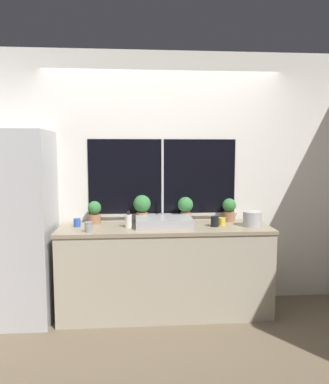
# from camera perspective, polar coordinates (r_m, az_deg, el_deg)

# --- Properties ---
(ground_plane) EXTENTS (14.00, 14.00, 0.00)m
(ground_plane) POSITION_cam_1_polar(r_m,az_deg,el_deg) (3.78, 0.46, -19.71)
(ground_plane) COLOR brown
(wall_back) EXTENTS (8.00, 0.09, 2.70)m
(wall_back) POSITION_cam_1_polar(r_m,az_deg,el_deg) (4.07, -0.34, 1.96)
(wall_back) COLOR silver
(wall_back) RESTS_ON ground_plane
(wall_right) EXTENTS (0.06, 7.00, 2.70)m
(wall_right) POSITION_cam_1_polar(r_m,az_deg,el_deg) (5.46, 21.86, 2.63)
(wall_right) COLOR silver
(wall_right) RESTS_ON ground_plane
(counter) EXTENTS (2.12, 0.62, 0.90)m
(counter) POSITION_cam_1_polar(r_m,az_deg,el_deg) (3.88, 0.08, -11.80)
(counter) COLOR #B2A893
(counter) RESTS_ON ground_plane
(refrigerator) EXTENTS (0.74, 0.71, 1.85)m
(refrigerator) POSITION_cam_1_polar(r_m,az_deg,el_deg) (3.94, -21.98, -4.86)
(refrigerator) COLOR #B7B7BC
(refrigerator) RESTS_ON ground_plane
(sink) EXTENTS (0.57, 0.42, 0.31)m
(sink) POSITION_cam_1_polar(r_m,az_deg,el_deg) (3.78, -0.10, -4.54)
(sink) COLOR #ADADB2
(sink) RESTS_ON counter
(potted_plant_far_left) EXTENTS (0.14, 0.14, 0.24)m
(potted_plant_far_left) POSITION_cam_1_polar(r_m,az_deg,el_deg) (3.98, -10.61, -2.98)
(potted_plant_far_left) COLOR #9E6B4C
(potted_plant_far_left) RESTS_ON counter
(potted_plant_center_left) EXTENTS (0.18, 0.18, 0.29)m
(potted_plant_center_left) POSITION_cam_1_polar(r_m,az_deg,el_deg) (3.95, -3.44, -2.24)
(potted_plant_center_left) COLOR #9E6B4C
(potted_plant_center_left) RESTS_ON counter
(potted_plant_center_right) EXTENTS (0.16, 0.16, 0.27)m
(potted_plant_center_right) POSITION_cam_1_polar(r_m,az_deg,el_deg) (3.99, 3.20, -2.35)
(potted_plant_center_right) COLOR #9E6B4C
(potted_plant_center_right) RESTS_ON counter
(potted_plant_far_right) EXTENTS (0.15, 0.15, 0.25)m
(potted_plant_far_right) POSITION_cam_1_polar(r_m,az_deg,el_deg) (4.08, 9.83, -2.55)
(potted_plant_far_right) COLOR #9E6B4C
(potted_plant_far_right) RESTS_ON counter
(soap_bottle) EXTENTS (0.06, 0.06, 0.16)m
(soap_bottle) POSITION_cam_1_polar(r_m,az_deg,el_deg) (3.74, -5.50, -4.36)
(soap_bottle) COLOR white
(soap_bottle) RESTS_ON counter
(mug_grey) EXTENTS (0.07, 0.07, 0.10)m
(mug_grey) POSITION_cam_1_polar(r_m,az_deg,el_deg) (3.58, -11.49, -5.24)
(mug_grey) COLOR gray
(mug_grey) RESTS_ON counter
(mug_black) EXTENTS (0.08, 0.08, 0.10)m
(mug_black) POSITION_cam_1_polar(r_m,az_deg,el_deg) (3.80, 7.66, -4.48)
(mug_black) COLOR black
(mug_black) RESTS_ON counter
(mug_yellow) EXTENTS (0.08, 0.08, 0.08)m
(mug_yellow) POSITION_cam_1_polar(r_m,az_deg,el_deg) (3.89, 8.71, -4.44)
(mug_yellow) COLOR gold
(mug_yellow) RESTS_ON counter
(mug_blue) EXTENTS (0.07, 0.07, 0.08)m
(mug_blue) POSITION_cam_1_polar(r_m,az_deg,el_deg) (3.86, -13.17, -4.56)
(mug_blue) COLOR #3351AD
(mug_blue) RESTS_ON counter
(kettle) EXTENTS (0.19, 0.19, 0.17)m
(kettle) POSITION_cam_1_polar(r_m,az_deg,el_deg) (3.88, 13.22, -3.92)
(kettle) COLOR #B2B2B7
(kettle) RESTS_ON counter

